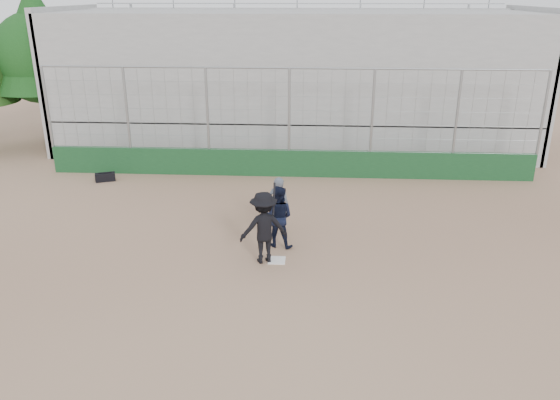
# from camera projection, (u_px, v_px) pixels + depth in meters

# --- Properties ---
(ground) EXTENTS (90.00, 90.00, 0.00)m
(ground) POSITION_uv_depth(u_px,v_px,m) (277.00, 261.00, 14.11)
(ground) COLOR brown
(ground) RESTS_ON ground
(home_plate) EXTENTS (0.44, 0.44, 0.02)m
(home_plate) POSITION_uv_depth(u_px,v_px,m) (277.00, 260.00, 14.11)
(home_plate) COLOR white
(home_plate) RESTS_ON ground
(backstop) EXTENTS (18.10, 0.25, 4.04)m
(backstop) POSITION_uv_depth(u_px,v_px,m) (289.00, 151.00, 20.30)
(backstop) COLOR #123B1C
(backstop) RESTS_ON ground
(bleachers) EXTENTS (20.25, 6.70, 6.98)m
(bleachers) POSITION_uv_depth(u_px,v_px,m) (294.00, 78.00, 24.21)
(bleachers) COLOR gray
(bleachers) RESTS_ON ground
(tree_left) EXTENTS (4.48, 4.48, 7.00)m
(tree_left) POSITION_uv_depth(u_px,v_px,m) (38.00, 45.00, 23.42)
(tree_left) COLOR #351F13
(tree_left) RESTS_ON ground
(batter_at_plate) EXTENTS (1.37, 1.04, 2.02)m
(batter_at_plate) POSITION_uv_depth(u_px,v_px,m) (264.00, 227.00, 13.76)
(batter_at_plate) COLOR black
(batter_at_plate) RESTS_ON ground
(catcher_crouched) EXTENTS (1.00, 0.87, 1.17)m
(catcher_crouched) POSITION_uv_depth(u_px,v_px,m) (278.00, 227.00, 14.71)
(catcher_crouched) COLOR black
(catcher_crouched) RESTS_ON ground
(umpire) EXTENTS (0.71, 0.56, 1.53)m
(umpire) POSITION_uv_depth(u_px,v_px,m) (279.00, 208.00, 15.46)
(umpire) COLOR #4A525E
(umpire) RESTS_ON ground
(equipment_bag) EXTENTS (0.77, 0.53, 0.34)m
(equipment_bag) POSITION_uv_depth(u_px,v_px,m) (105.00, 177.00, 20.02)
(equipment_bag) COLOR black
(equipment_bag) RESTS_ON ground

